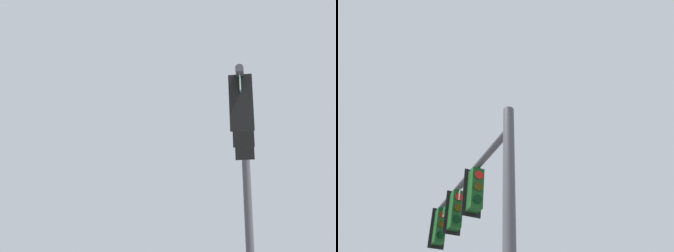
{
  "view_description": "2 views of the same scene",
  "coord_description": "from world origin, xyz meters",
  "views": [
    {
      "loc": [
        9.26,
        -6.85,
        1.79
      ],
      "look_at": [
        -2.71,
        -7.8,
        5.3
      ],
      "focal_mm": 50.0,
      "sensor_mm": 36.0,
      "label": 1
    },
    {
      "loc": [
        -10.48,
        -2.26,
        1.4
      ],
      "look_at": [
        -4.08,
        -6.34,
        7.12
      ],
      "focal_mm": 35.0,
      "sensor_mm": 36.0,
      "label": 2
    }
  ],
  "objects": [
    {
      "name": "signal_pole_near",
      "position": [
        -3.45,
        -5.73,
        4.52
      ],
      "size": [
        5.48,
        0.88,
        6.41
      ],
      "color": "#47474C",
      "rests_on": "ground_plane"
    }
  ]
}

